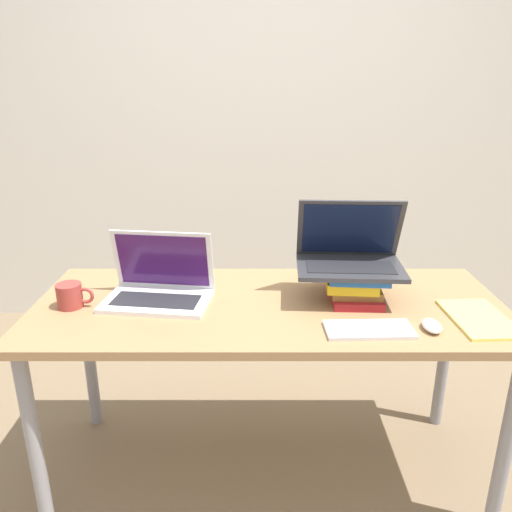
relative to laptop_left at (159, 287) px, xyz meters
name	(u,v)px	position (x,y,z in m)	size (l,w,h in m)	color
wall_back	(264,107)	(0.40, 1.43, 0.56)	(8.00, 0.05, 2.70)	silver
desk	(269,322)	(0.40, -0.03, -0.13)	(1.69, 0.70, 0.74)	#9E754C
laptop_left	(159,287)	(0.00, 0.00, 0.00)	(0.40, 0.28, 0.25)	silver
book_stack	(354,283)	(0.71, 0.02, 0.01)	(0.23, 0.29, 0.11)	maroon
laptop_on_books	(350,254)	(0.69, 0.03, 0.11)	(0.39, 0.28, 0.25)	#333338
wireless_keyboard	(369,329)	(0.72, -0.25, -0.04)	(0.28, 0.13, 0.01)	silver
mouse	(432,326)	(0.92, -0.24, -0.03)	(0.06, 0.10, 0.03)	white
notepad	(479,319)	(1.10, -0.17, -0.04)	(0.20, 0.30, 0.01)	#EFE066
mug	(71,296)	(-0.30, -0.06, -0.01)	(0.13, 0.09, 0.09)	#9E3833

